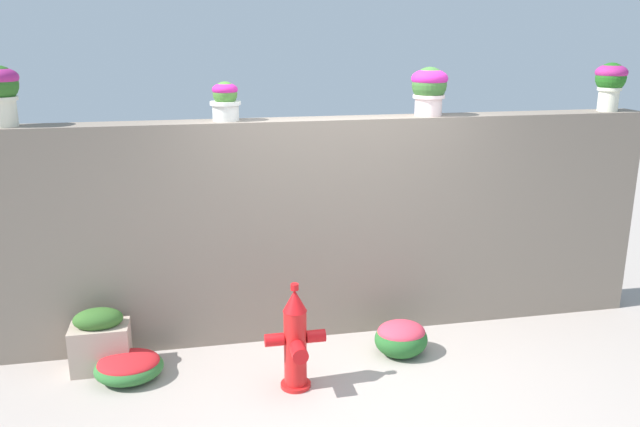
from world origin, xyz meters
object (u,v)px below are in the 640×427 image
(fire_hydrant, at_px, (295,341))
(flower_bush_left, at_px, (129,366))
(potted_plant_0, at_px, (0,89))
(potted_plant_1, at_px, (225,99))
(flower_bush_right, at_px, (401,337))
(potted_plant_3, at_px, (611,80))
(potted_plant_2, at_px, (429,87))
(planter_box, at_px, (100,340))

(fire_hydrant, distance_m, flower_bush_left, 1.41)
(potted_plant_0, relative_size, potted_plant_1, 1.46)
(potted_plant_0, bearing_deg, flower_bush_right, -11.54)
(potted_plant_0, relative_size, flower_bush_left, 0.86)
(potted_plant_0, bearing_deg, fire_hydrant, -24.93)
(potted_plant_3, relative_size, flower_bush_right, 0.97)
(potted_plant_1, xyz_separation_m, flower_bush_right, (1.41, -0.65, -2.03))
(potted_plant_2, distance_m, flower_bush_right, 2.24)
(flower_bush_left, bearing_deg, planter_box, 138.56)
(potted_plant_1, distance_m, potted_plant_2, 1.82)
(planter_box, bearing_deg, flower_bush_left, -41.44)
(fire_hydrant, height_order, flower_bush_right, fire_hydrant)
(potted_plant_1, xyz_separation_m, potted_plant_2, (1.81, -0.01, 0.08))
(potted_plant_1, xyz_separation_m, fire_hydrant, (0.41, -1.01, -1.79))
(potted_plant_1, xyz_separation_m, potted_plant_3, (3.62, -0.02, 0.11))
(fire_hydrant, bearing_deg, flower_bush_right, 19.96)
(fire_hydrant, xyz_separation_m, planter_box, (-1.55, 0.61, -0.14))
(fire_hydrant, xyz_separation_m, flower_bush_right, (1.00, 0.36, -0.24))
(potted_plant_1, relative_size, potted_plant_2, 0.76)
(potted_plant_2, xyz_separation_m, planter_box, (-2.95, -0.39, -2.00))
(potted_plant_3, distance_m, flower_bush_left, 5.06)
(potted_plant_2, distance_m, potted_plant_3, 1.81)
(planter_box, bearing_deg, potted_plant_1, 19.36)
(potted_plant_3, relative_size, flower_bush_left, 0.82)
(planter_box, bearing_deg, flower_bush_right, -5.68)
(potted_plant_1, height_order, flower_bush_right, potted_plant_1)
(potted_plant_1, relative_size, potted_plant_3, 0.72)
(potted_plant_1, distance_m, flower_bush_right, 2.55)
(fire_hydrant, relative_size, planter_box, 1.61)
(potted_plant_2, distance_m, planter_box, 3.59)
(flower_bush_left, height_order, planter_box, planter_box)
(fire_hydrant, height_order, planter_box, fire_hydrant)
(flower_bush_right, height_order, planter_box, planter_box)
(potted_plant_1, relative_size, flower_bush_left, 0.59)
(potted_plant_0, xyz_separation_m, planter_box, (0.62, -0.39, -2.05))
(potted_plant_2, height_order, planter_box, potted_plant_2)
(potted_plant_0, xyz_separation_m, fire_hydrant, (2.17, -1.01, -1.91))
(potted_plant_1, xyz_separation_m, planter_box, (-1.13, -0.40, -1.93))
(potted_plant_2, xyz_separation_m, flower_bush_left, (-2.71, -0.60, -2.15))
(potted_plant_3, relative_size, planter_box, 0.83)
(potted_plant_3, distance_m, planter_box, 5.19)
(potted_plant_1, bearing_deg, flower_bush_right, -24.80)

